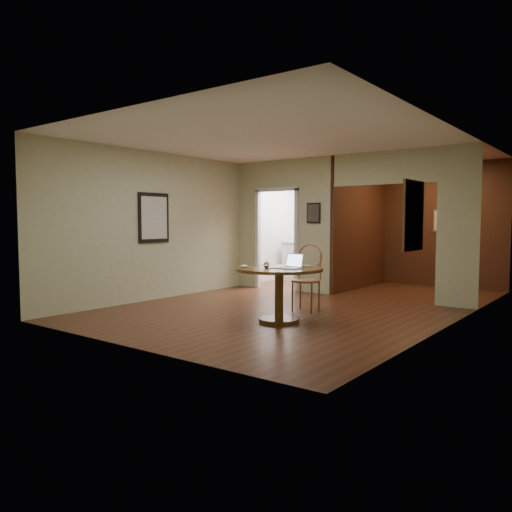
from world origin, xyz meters
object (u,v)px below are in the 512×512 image
Objects in this scene: chair at (308,274)px; open_laptop at (292,264)px; dining_table at (279,282)px; closed_laptop at (300,266)px.

chair is 1.09m from open_laptop.
dining_table is 3.94× the size of closed_laptop.
dining_table is 1.16× the size of chair.
chair is 0.79m from closed_laptop.
open_laptop is at bearing 5.95° from dining_table.
dining_table is at bearing -91.05° from chair.
closed_laptop is at bearing 107.00° from open_laptop.
open_laptop is (0.36, -1.00, 0.24)m from chair.
chair is at bearing 99.69° from closed_laptop.
chair is at bearing 114.90° from open_laptop.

